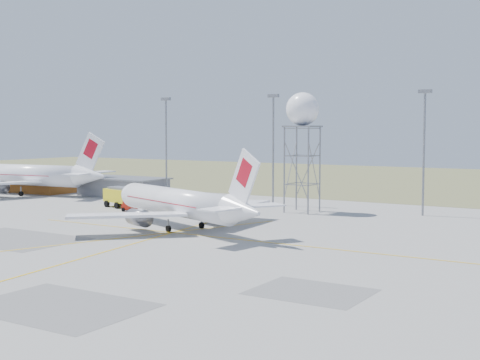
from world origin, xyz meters
The scene contains 12 objects.
ground centered at (0.00, 0.00, 0.00)m, with size 400.00×400.00×0.00m, color #A1A19C.
grass_strip centered at (0.00, 140.00, 0.01)m, with size 400.00×120.00×0.03m, color #616F3D.
building_orange centered at (-75.00, 62.00, 2.17)m, with size 33.00×12.00×4.30m.
building_grey centered at (-45.00, 64.00, 1.97)m, with size 19.00×10.00×3.90m.
mast_a centered at (-35.00, 66.00, 12.07)m, with size 2.20×0.50×20.50m.
mast_b centered at (-10.00, 66.00, 12.07)m, with size 2.20×0.50×20.50m.
mast_c centered at (18.00, 66.00, 12.07)m, with size 2.20×0.50×20.50m.
airliner_main centered at (-6.83, 33.32, 3.61)m, with size 33.45×31.38×11.78m.
airliner_far centered at (-65.04, 55.33, 4.14)m, with size 39.63×38.27×13.49m.
radar_tower centered at (-0.78, 59.57, 11.37)m, with size 5.60×5.60×20.27m.
fire_truck centered at (-30.19, 48.09, 1.83)m, with size 10.02×5.78×3.81m.
baggage_tug centered at (-26.39, 44.84, 0.71)m, with size 2.49×2.04×1.87m.
Camera 1 is at (50.01, -41.76, 14.16)m, focal length 50.00 mm.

